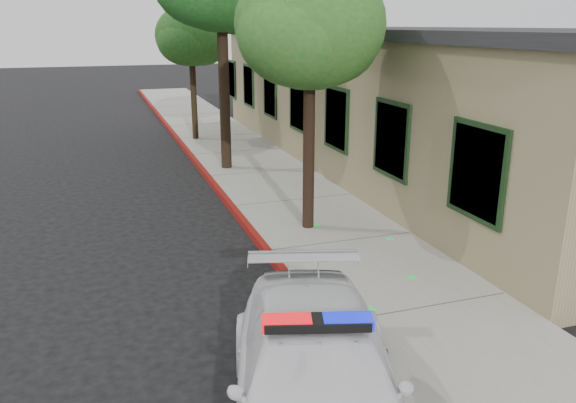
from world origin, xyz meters
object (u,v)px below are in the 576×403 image
at_px(street_tree_near, 311,31).
at_px(street_tree_far, 192,39).
at_px(clapboard_building, 414,98).
at_px(police_car, 316,382).

relative_size(street_tree_near, street_tree_far, 1.11).
bearing_deg(street_tree_far, clapboard_building, -43.93).
xyz_separation_m(police_car, street_tree_far, (1.63, 16.70, 3.17)).
bearing_deg(street_tree_far, street_tree_near, -87.10).
bearing_deg(street_tree_far, police_car, -95.59).
distance_m(clapboard_building, police_car, 13.41).
xyz_separation_m(clapboard_building, police_car, (-7.59, -10.96, -1.46)).
bearing_deg(street_tree_near, street_tree_far, 92.90).
xyz_separation_m(clapboard_building, street_tree_near, (-5.41, -4.98, 2.10)).
bearing_deg(clapboard_building, street_tree_far, 136.07).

